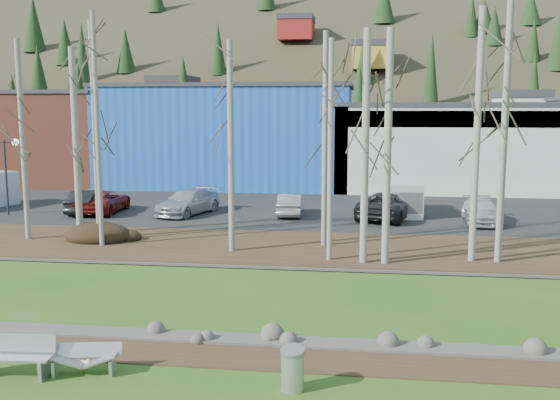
# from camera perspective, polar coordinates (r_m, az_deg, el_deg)

# --- Properties ---
(ground) EXTENTS (200.00, 200.00, 0.00)m
(ground) POSITION_cam_1_polar(r_m,az_deg,el_deg) (15.37, -12.85, -16.32)
(ground) COLOR #285516
(ground) RESTS_ON ground
(dirt_strip) EXTENTS (80.00, 1.80, 0.03)m
(dirt_strip) POSITION_cam_1_polar(r_m,az_deg,el_deg) (17.18, -10.36, -13.47)
(dirt_strip) COLOR #382616
(dirt_strip) RESTS_ON ground
(near_bank_rocks) EXTENTS (80.00, 0.80, 0.50)m
(near_bank_rocks) POSITION_cam_1_polar(r_m,az_deg,el_deg) (18.07, -9.37, -12.37)
(near_bank_rocks) COLOR #47423D
(near_bank_rocks) RESTS_ON ground
(river) EXTENTS (80.00, 8.00, 0.90)m
(river) POSITION_cam_1_polar(r_m,az_deg,el_deg) (21.82, -6.23, -8.64)
(river) COLOR black
(river) RESTS_ON ground
(far_bank_rocks) EXTENTS (80.00, 0.80, 0.46)m
(far_bank_rocks) POSITION_cam_1_polar(r_m,az_deg,el_deg) (25.67, -4.06, -6.01)
(far_bank_rocks) COLOR #47423D
(far_bank_rocks) RESTS_ON ground
(far_bank) EXTENTS (80.00, 7.00, 0.15)m
(far_bank) POSITION_cam_1_polar(r_m,az_deg,el_deg) (28.70, -2.78, -4.29)
(far_bank) COLOR #382616
(far_bank) RESTS_ON ground
(parking_lot) EXTENTS (80.00, 14.00, 0.14)m
(parking_lot) POSITION_cam_1_polar(r_m,az_deg,el_deg) (38.90, -0.03, -0.93)
(parking_lot) COLOR black
(parking_lot) RESTS_ON ground
(building_brick) EXTENTS (16.32, 12.24, 7.80)m
(building_brick) POSITION_cam_1_polar(r_m,az_deg,el_deg) (59.65, -21.73, 5.43)
(building_brick) COLOR #984C34
(building_brick) RESTS_ON ground
(building_blue) EXTENTS (20.40, 12.24, 8.30)m
(building_blue) POSITION_cam_1_polar(r_m,az_deg,el_deg) (53.25, -4.49, 5.98)
(building_blue) COLOR #1948B5
(building_blue) RESTS_ON ground
(building_white) EXTENTS (18.36, 12.24, 6.80)m
(building_white) POSITION_cam_1_polar(r_m,az_deg,el_deg) (52.58, 15.16, 4.87)
(building_white) COLOR beige
(building_white) RESTS_ON ground
(hillside) EXTENTS (160.00, 72.00, 35.00)m
(hillside) POSITION_cam_1_polar(r_m,az_deg,el_deg) (97.82, 4.66, 14.89)
(hillside) COLOR #2D271A
(hillside) RESTS_ON ground
(bench_intact) EXTENTS (2.01, 0.74, 0.99)m
(bench_intact) POSITION_cam_1_polar(r_m,az_deg,el_deg) (16.68, -23.26, -12.95)
(bench_intact) COLOR silver
(bench_intact) RESTS_ON ground
(bench_damaged) EXTENTS (1.67, 0.79, 0.71)m
(bench_damaged) POSITION_cam_1_polar(r_m,az_deg,el_deg) (16.27, -17.36, -13.69)
(bench_damaged) COLOR silver
(bench_damaged) RESTS_ON ground
(litter_bin) EXTENTS (0.58, 0.58, 0.92)m
(litter_bin) POSITION_cam_1_polar(r_m,az_deg,el_deg) (14.69, 1.15, -15.34)
(litter_bin) COLOR silver
(litter_bin) RESTS_ON ground
(seagull) EXTENTS (0.47, 0.22, 0.34)m
(seagull) POSITION_cam_1_polar(r_m,az_deg,el_deg) (16.42, -17.53, -14.14)
(seagull) COLOR gold
(seagull) RESTS_ON ground
(dirt_mound) EXTENTS (3.22, 2.27, 0.63)m
(dirt_mound) POSITION_cam_1_polar(r_m,az_deg,el_deg) (30.94, -16.34, -2.96)
(dirt_mound) COLOR black
(dirt_mound) RESTS_ON far_bank
(birch_0) EXTENTS (0.25, 0.25, 9.41)m
(birch_0) POSITION_cam_1_polar(r_m,az_deg,el_deg) (31.86, -22.46, 5.03)
(birch_0) COLOR #A29E92
(birch_0) RESTS_ON far_bank
(birch_1) EXTENTS (0.19, 0.19, 10.16)m
(birch_1) POSITION_cam_1_polar(r_m,az_deg,el_deg) (30.24, -16.59, 5.88)
(birch_1) COLOR #A29E92
(birch_1) RESTS_ON far_bank
(birch_2) EXTENTS (0.31, 0.31, 9.02)m
(birch_2) POSITION_cam_1_polar(r_m,az_deg,el_deg) (30.69, -18.14, 4.78)
(birch_2) COLOR #A29E92
(birch_2) RESTS_ON far_bank
(birch_3) EXTENTS (0.21, 0.21, 10.42)m
(birch_3) POSITION_cam_1_polar(r_m,az_deg,el_deg) (29.14, -16.36, 6.07)
(birch_3) COLOR #A29E92
(birch_3) RESTS_ON far_bank
(birch_4) EXTENTS (0.26, 0.26, 9.06)m
(birch_4) POSITION_cam_1_polar(r_m,az_deg,el_deg) (27.04, -4.52, 4.78)
(birch_4) COLOR #A29E92
(birch_4) RESTS_ON far_bank
(birch_5) EXTENTS (0.23, 0.23, 9.58)m
(birch_5) POSITION_cam_1_polar(r_m,az_deg,el_deg) (28.11, 4.12, 5.45)
(birch_5) COLOR #A29E92
(birch_5) RESTS_ON far_bank
(birch_6) EXTENTS (0.21, 0.21, 8.98)m
(birch_6) POSITION_cam_1_polar(r_m,az_deg,el_deg) (25.41, 4.63, 4.46)
(birch_6) COLOR #A29E92
(birch_6) RESTS_ON far_bank
(birch_7) EXTENTS (0.30, 0.30, 9.30)m
(birch_7) POSITION_cam_1_polar(r_m,az_deg,el_deg) (25.06, 7.81, 4.72)
(birch_7) COLOR #A29E92
(birch_7) RESTS_ON far_bank
(birch_8) EXTENTS (0.28, 0.28, 10.18)m
(birch_8) POSITION_cam_1_polar(r_m,az_deg,el_deg) (26.51, 19.81, 5.45)
(birch_8) COLOR #A29E92
(birch_8) RESTS_ON far_bank
(birch_9) EXTENTS (0.24, 0.24, 11.57)m
(birch_9) POSITION_cam_1_polar(r_m,az_deg,el_deg) (26.41, 19.84, 6.95)
(birch_9) COLOR #A29E92
(birch_9) RESTS_ON far_bank
(birch_10) EXTENTS (0.28, 0.28, 10.18)m
(birch_10) POSITION_cam_1_polar(r_m,az_deg,el_deg) (26.31, 17.56, 5.53)
(birch_10) COLOR #A29E92
(birch_10) RESTS_ON far_bank
(birch_11) EXTENTS (0.30, 0.30, 9.30)m
(birch_11) POSITION_cam_1_polar(r_m,az_deg,el_deg) (25.08, 9.82, 4.68)
(birch_11) COLOR #A29E92
(birch_11) RESTS_ON far_bank
(street_lamp) EXTENTS (1.68, 0.65, 4.47)m
(street_lamp) POSITION_cam_1_polar(r_m,az_deg,el_deg) (39.87, -23.87, 3.77)
(street_lamp) COLOR #262628
(street_lamp) RESTS_ON parking_lot
(car_0) EXTENTS (2.64, 4.60, 1.47)m
(car_0) POSITION_cam_1_polar(r_m,az_deg,el_deg) (39.87, -16.62, 0.11)
(car_0) COLOR white
(car_0) RESTS_ON parking_lot
(car_1) EXTENTS (1.98, 4.43, 1.41)m
(car_1) POSITION_cam_1_polar(r_m,az_deg,el_deg) (39.13, -17.16, -0.11)
(car_1) COLOR black
(car_1) RESTS_ON parking_lot
(car_2) EXTENTS (2.40, 4.89, 1.34)m
(car_2) POSITION_cam_1_polar(r_m,az_deg,el_deg) (39.04, -15.90, -0.13)
(car_2) COLOR maroon
(car_2) RESTS_ON parking_lot
(car_3) EXTENTS (3.43, 5.35, 1.44)m
(car_3) POSITION_cam_1_polar(r_m,az_deg,el_deg) (37.37, -8.42, -0.18)
(car_3) COLOR #ABAFB4
(car_3) RESTS_ON parking_lot
(car_4) EXTENTS (1.61, 3.97, 1.28)m
(car_4) POSITION_cam_1_polar(r_m,az_deg,el_deg) (36.55, 0.92, -0.41)
(car_4) COLOR #ABABAD
(car_4) RESTS_ON parking_lot
(car_5) EXTENTS (4.08, 5.96, 1.52)m
(car_5) POSITION_cam_1_polar(r_m,az_deg,el_deg) (36.03, 9.84, -0.47)
(car_5) COLOR #29292B
(car_5) RESTS_ON parking_lot
(car_6) EXTENTS (1.95, 4.48, 1.28)m
(car_6) POSITION_cam_1_polar(r_m,az_deg,el_deg) (35.89, 17.92, -0.98)
(car_6) COLOR silver
(car_6) RESTS_ON parking_lot
(van_white) EXTENTS (2.19, 4.56, 1.94)m
(van_white) POSITION_cam_1_polar(r_m,az_deg,el_deg) (37.54, 11.10, 0.17)
(van_white) COLOR white
(van_white) RESTS_ON parking_lot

